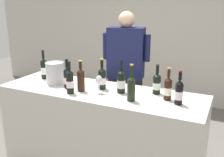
{
  "coord_description": "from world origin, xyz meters",
  "views": [
    {
      "loc": [
        1.23,
        -2.26,
        1.86
      ],
      "look_at": [
        0.15,
        0.0,
        1.13
      ],
      "focal_mm": 41.56,
      "sensor_mm": 36.0,
      "label": 1
    }
  ],
  "objects_px": {
    "wine_bottle_0": "(70,81)",
    "wine_bottle_2": "(131,87)",
    "wine_bottle_1": "(168,88)",
    "wine_bottle_5": "(44,68)",
    "wine_bottle_8": "(157,83)",
    "wine_bottle_7": "(67,78)",
    "ice_bucket": "(55,73)",
    "person_server": "(126,83)",
    "wine_bottle_9": "(179,92)",
    "wine_bottle_3": "(102,78)",
    "wine_bottle_4": "(121,82)",
    "wine_glass": "(99,81)",
    "wine_bottle_6": "(81,79)"
  },
  "relations": [
    {
      "from": "wine_bottle_1",
      "to": "wine_bottle_5",
      "type": "height_order",
      "value": "wine_bottle_5"
    },
    {
      "from": "wine_bottle_9",
      "to": "person_server",
      "type": "distance_m",
      "value": 1.11
    },
    {
      "from": "wine_bottle_2",
      "to": "wine_bottle_6",
      "type": "height_order",
      "value": "wine_bottle_2"
    },
    {
      "from": "wine_bottle_1",
      "to": "wine_bottle_2",
      "type": "relative_size",
      "value": 0.89
    },
    {
      "from": "wine_glass",
      "to": "wine_bottle_7",
      "type": "bearing_deg",
      "value": 179.65
    },
    {
      "from": "wine_bottle_0",
      "to": "ice_bucket",
      "type": "height_order",
      "value": "wine_bottle_0"
    },
    {
      "from": "wine_bottle_1",
      "to": "wine_bottle_8",
      "type": "height_order",
      "value": "wine_bottle_1"
    },
    {
      "from": "wine_bottle_2",
      "to": "ice_bucket",
      "type": "height_order",
      "value": "wine_bottle_2"
    },
    {
      "from": "wine_bottle_0",
      "to": "wine_glass",
      "type": "relative_size",
      "value": 1.78
    },
    {
      "from": "wine_bottle_2",
      "to": "wine_bottle_9",
      "type": "xyz_separation_m",
      "value": [
        0.42,
        0.1,
        -0.02
      ]
    },
    {
      "from": "wine_bottle_0",
      "to": "wine_bottle_2",
      "type": "height_order",
      "value": "wine_bottle_2"
    },
    {
      "from": "wine_bottle_0",
      "to": "wine_bottle_8",
      "type": "relative_size",
      "value": 1.08
    },
    {
      "from": "wine_bottle_0",
      "to": "wine_bottle_5",
      "type": "bearing_deg",
      "value": 151.82
    },
    {
      "from": "wine_bottle_0",
      "to": "wine_bottle_3",
      "type": "xyz_separation_m",
      "value": [
        0.23,
        0.26,
        -0.01
      ]
    },
    {
      "from": "wine_bottle_4",
      "to": "wine_bottle_5",
      "type": "xyz_separation_m",
      "value": [
        -1.05,
        0.08,
        0.0
      ]
    },
    {
      "from": "wine_bottle_7",
      "to": "wine_bottle_9",
      "type": "height_order",
      "value": "wine_bottle_9"
    },
    {
      "from": "wine_bottle_6",
      "to": "wine_bottle_8",
      "type": "bearing_deg",
      "value": 19.42
    },
    {
      "from": "wine_bottle_5",
      "to": "person_server",
      "type": "xyz_separation_m",
      "value": [
        0.83,
        0.57,
        -0.24
      ]
    },
    {
      "from": "ice_bucket",
      "to": "person_server",
      "type": "distance_m",
      "value": 0.93
    },
    {
      "from": "wine_bottle_5",
      "to": "wine_bottle_3",
      "type": "bearing_deg",
      "value": -3.81
    },
    {
      "from": "wine_bottle_8",
      "to": "wine_bottle_9",
      "type": "distance_m",
      "value": 0.32
    },
    {
      "from": "wine_bottle_2",
      "to": "wine_bottle_9",
      "type": "height_order",
      "value": "wine_bottle_2"
    },
    {
      "from": "wine_bottle_1",
      "to": "wine_bottle_4",
      "type": "relative_size",
      "value": 0.89
    },
    {
      "from": "wine_bottle_1",
      "to": "ice_bucket",
      "type": "distance_m",
      "value": 1.28
    },
    {
      "from": "ice_bucket",
      "to": "person_server",
      "type": "xyz_separation_m",
      "value": [
        0.58,
        0.69,
        -0.24
      ]
    },
    {
      "from": "wine_bottle_0",
      "to": "wine_bottle_2",
      "type": "relative_size",
      "value": 0.94
    },
    {
      "from": "wine_bottle_2",
      "to": "wine_bottle_8",
      "type": "relative_size",
      "value": 1.15
    },
    {
      "from": "wine_bottle_5",
      "to": "person_server",
      "type": "bearing_deg",
      "value": 34.69
    },
    {
      "from": "wine_bottle_8",
      "to": "ice_bucket",
      "type": "distance_m",
      "value": 1.15
    },
    {
      "from": "wine_bottle_2",
      "to": "wine_bottle_5",
      "type": "xyz_separation_m",
      "value": [
        -1.23,
        0.25,
        -0.01
      ]
    },
    {
      "from": "wine_bottle_3",
      "to": "wine_bottle_6",
      "type": "bearing_deg",
      "value": -137.24
    },
    {
      "from": "wine_bottle_7",
      "to": "person_server",
      "type": "relative_size",
      "value": 0.18
    },
    {
      "from": "wine_bottle_9",
      "to": "person_server",
      "type": "height_order",
      "value": "person_server"
    },
    {
      "from": "wine_bottle_6",
      "to": "wine_glass",
      "type": "distance_m",
      "value": 0.2
    },
    {
      "from": "wine_bottle_8",
      "to": "person_server",
      "type": "height_order",
      "value": "person_server"
    },
    {
      "from": "wine_bottle_2",
      "to": "wine_bottle_7",
      "type": "distance_m",
      "value": 0.76
    },
    {
      "from": "wine_bottle_1",
      "to": "wine_bottle_4",
      "type": "height_order",
      "value": "wine_bottle_4"
    },
    {
      "from": "wine_bottle_7",
      "to": "wine_glass",
      "type": "bearing_deg",
      "value": -0.35
    },
    {
      "from": "wine_bottle_7",
      "to": "wine_bottle_8",
      "type": "bearing_deg",
      "value": 14.2
    },
    {
      "from": "wine_bottle_1",
      "to": "ice_bucket",
      "type": "height_order",
      "value": "wine_bottle_1"
    },
    {
      "from": "wine_bottle_8",
      "to": "ice_bucket",
      "type": "bearing_deg",
      "value": -171.67
    },
    {
      "from": "person_server",
      "to": "wine_bottle_5",
      "type": "bearing_deg",
      "value": -145.31
    },
    {
      "from": "wine_bottle_1",
      "to": "wine_bottle_9",
      "type": "distance_m",
      "value": 0.14
    },
    {
      "from": "ice_bucket",
      "to": "wine_bottle_3",
      "type": "bearing_deg",
      "value": 6.36
    },
    {
      "from": "wine_bottle_7",
      "to": "ice_bucket",
      "type": "xyz_separation_m",
      "value": [
        -0.21,
        0.07,
        0.01
      ]
    },
    {
      "from": "wine_bottle_3",
      "to": "ice_bucket",
      "type": "distance_m",
      "value": 0.57
    },
    {
      "from": "person_server",
      "to": "wine_bottle_6",
      "type": "bearing_deg",
      "value": -102.56
    },
    {
      "from": "wine_bottle_1",
      "to": "wine_bottle_5",
      "type": "distance_m",
      "value": 1.53
    },
    {
      "from": "wine_bottle_0",
      "to": "wine_bottle_5",
      "type": "xyz_separation_m",
      "value": [
        -0.59,
        0.32,
        -0.0
      ]
    },
    {
      "from": "wine_bottle_4",
      "to": "wine_bottle_8",
      "type": "height_order",
      "value": "wine_bottle_4"
    }
  ]
}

